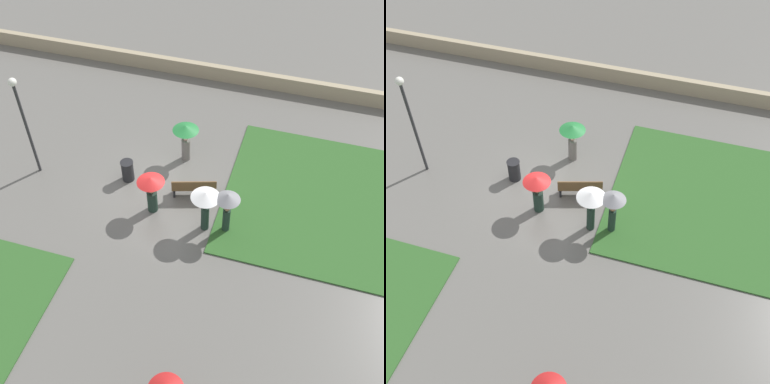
# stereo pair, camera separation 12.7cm
# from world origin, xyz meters

# --- Properties ---
(ground_plane) EXTENTS (90.00, 90.00, 0.00)m
(ground_plane) POSITION_xyz_m (0.00, 0.00, 0.00)
(ground_plane) COLOR #66635E
(lawn_patch_near) EXTENTS (6.68, 7.60, 0.06)m
(lawn_patch_near) POSITION_xyz_m (-6.00, -1.38, 0.03)
(lawn_patch_near) COLOR #2D5B26
(lawn_patch_near) RESTS_ON ground_plane
(parapet_wall) EXTENTS (45.00, 0.35, 0.78)m
(parapet_wall) POSITION_xyz_m (0.00, -8.52, 0.39)
(parapet_wall) COLOR tan
(parapet_wall) RESTS_ON ground_plane
(park_bench) EXTENTS (1.83, 0.93, 0.90)m
(park_bench) POSITION_xyz_m (-1.49, -0.23, 0.47)
(park_bench) COLOR brown
(park_bench) RESTS_ON ground_plane
(lamp_post) EXTENTS (0.32, 0.32, 4.57)m
(lamp_post) POSITION_xyz_m (5.21, 0.25, 2.92)
(lamp_post) COLOR #2D2D30
(lamp_post) RESTS_ON ground_plane
(trash_bin) EXTENTS (0.54, 0.54, 0.95)m
(trash_bin) POSITION_xyz_m (1.40, -0.35, 0.48)
(trash_bin) COLOR #232326
(trash_bin) RESTS_ON ground_plane
(crowd_person_white) EXTENTS (1.08, 1.08, 1.94)m
(crowd_person_white) POSITION_xyz_m (-2.35, 1.25, 1.46)
(crowd_person_white) COLOR #1E3328
(crowd_person_white) RESTS_ON ground_plane
(crowd_person_grey) EXTENTS (0.92, 0.92, 1.98)m
(crowd_person_grey) POSITION_xyz_m (-3.14, 1.14, 1.47)
(crowd_person_grey) COLOR #1E3328
(crowd_person_grey) RESTS_ON ground_plane
(crowd_person_green) EXTENTS (1.10, 1.10, 1.81)m
(crowd_person_green) POSITION_xyz_m (-0.53, -2.24, 1.29)
(crowd_person_green) COLOR slate
(crowd_person_green) RESTS_ON ground_plane
(crowd_person_red) EXTENTS (1.06, 1.06, 1.75)m
(crowd_person_red) POSITION_xyz_m (-0.15, 0.95, 1.19)
(crowd_person_red) COLOR #1E3328
(crowd_person_red) RESTS_ON ground_plane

